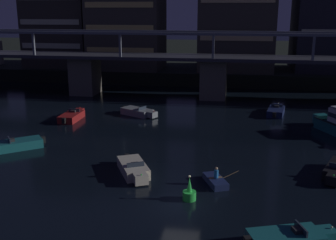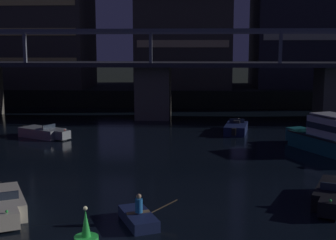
# 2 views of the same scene
# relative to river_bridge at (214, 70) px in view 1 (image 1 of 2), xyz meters

# --- Properties ---
(ground_plane) EXTENTS (400.00, 400.00, 0.00)m
(ground_plane) POSITION_rel_river_bridge_xyz_m (-0.00, -34.47, -4.01)
(ground_plane) COLOR black
(far_riverbank) EXTENTS (240.00, 80.00, 2.20)m
(far_riverbank) POSITION_rel_river_bridge_xyz_m (-0.00, 48.01, -2.91)
(far_riverbank) COLOR black
(far_riverbank) RESTS_ON ground
(river_bridge) EXTENTS (82.98, 6.40, 9.38)m
(river_bridge) POSITION_rel_river_bridge_xyz_m (0.00, 0.00, 0.00)
(river_bridge) COLOR #605B51
(river_bridge) RESTS_ON ground
(tower_west_low) EXTENTS (11.65, 12.64, 20.88)m
(tower_west_low) POSITION_rel_river_bridge_xyz_m (-28.90, 15.91, 8.48)
(tower_west_low) COLOR #38332D
(tower_west_low) RESTS_ON far_riverbank
(tower_west_tall) EXTENTS (12.40, 9.69, 18.81)m
(tower_west_tall) POSITION_rel_river_bridge_xyz_m (-16.03, 12.81, 7.45)
(tower_west_tall) COLOR #423D38
(tower_west_tall) RESTS_ON far_riverbank
(speedboat_near_center) EXTENTS (4.88, 3.55, 1.16)m
(speedboat_near_center) POSITION_rel_river_bridge_xyz_m (-8.24, -11.78, -3.59)
(speedboat_near_center) COLOR gray
(speedboat_near_center) RESTS_ON ground
(speedboat_near_right) EXTENTS (3.45, 4.92, 1.16)m
(speedboat_near_right) POSITION_rel_river_bridge_xyz_m (-4.30, -29.72, -3.59)
(speedboat_near_right) COLOR beige
(speedboat_near_right) RESTS_ON ground
(speedboat_mid_left) EXTENTS (1.82, 5.19, 1.16)m
(speedboat_mid_left) POSITION_rel_river_bridge_xyz_m (-15.32, -15.02, -3.59)
(speedboat_mid_left) COLOR maroon
(speedboat_mid_left) RESTS_ON ground
(speedboat_mid_center) EXTENTS (2.45, 5.23, 1.16)m
(speedboat_mid_center) POSITION_rel_river_bridge_xyz_m (8.17, -8.56, -3.59)
(speedboat_mid_center) COLOR #19234C
(speedboat_mid_center) RESTS_ON ground
(speedboat_far_left) EXTENTS (4.62, 4.11, 1.16)m
(speedboat_far_left) POSITION_rel_river_bridge_xyz_m (-16.26, -25.73, -3.59)
(speedboat_far_left) COLOR #196066
(speedboat_far_left) RESTS_ON ground
(speedboat_far_center) EXTENTS (5.11, 3.02, 1.16)m
(speedboat_far_center) POSITION_rel_river_bridge_xyz_m (6.42, -38.23, -3.59)
(speedboat_far_center) COLOR #196066
(speedboat_far_center) RESTS_ON ground
(channel_buoy) EXTENTS (0.90, 0.90, 1.76)m
(channel_buoy) POSITION_rel_river_bridge_xyz_m (0.49, -33.54, -3.53)
(channel_buoy) COLOR green
(channel_buoy) RESTS_ON ground
(dinghy_with_paddler) EXTENTS (2.70, 2.82, 1.36)m
(dinghy_with_paddler) POSITION_rel_river_bridge_xyz_m (2.07, -30.67, -3.73)
(dinghy_with_paddler) COLOR #19234C
(dinghy_with_paddler) RESTS_ON ground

